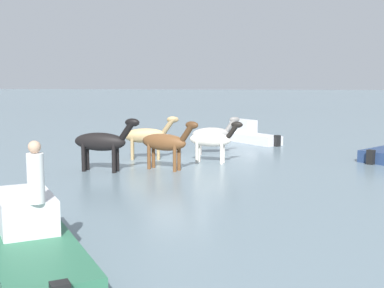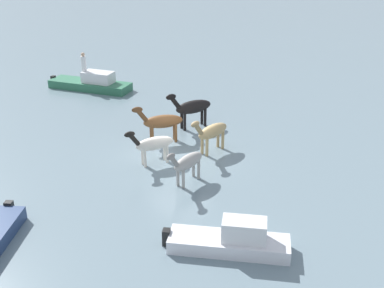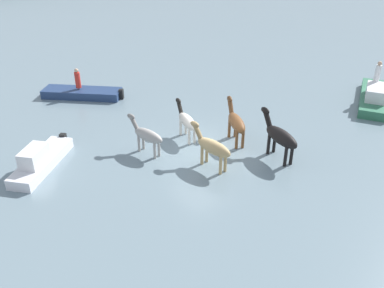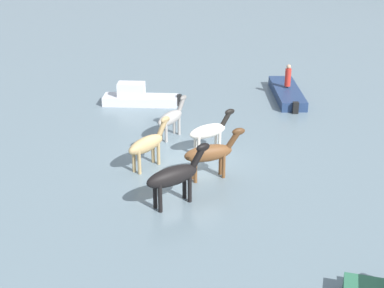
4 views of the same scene
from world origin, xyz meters
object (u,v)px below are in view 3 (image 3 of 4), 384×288
Objects in this scene: boat_motor_center at (41,162)px; person_watcher_seated at (378,72)px; horse_rear_stallion at (212,147)px; horse_dun_straggler at (147,135)px; boat_skiff_near at (83,94)px; horse_pinto_flank at (236,122)px; person_boatman_standing at (78,79)px; horse_chestnut_trailing at (187,121)px; horse_gray_outer at (280,136)px; boat_tender_starboard at (374,98)px.

person_watcher_seated is (18.32, -4.30, 1.46)m from boat_motor_center.
horse_rear_stallion reaches higher than boat_motor_center.
horse_dun_straggler is 0.50× the size of boat_skiff_near.
horse_pinto_flank is 10.42m from boat_skiff_near.
boat_skiff_near is (-3.71, 9.70, -0.88)m from horse_pinto_flank.
horse_pinto_flank is 0.55× the size of boat_skiff_near.
horse_chestnut_trailing is at bearing -75.41° from person_boatman_standing.
boat_skiff_near is 7.96m from boat_motor_center.
horse_dun_straggler is 4.74m from boat_motor_center.
horse_dun_straggler is 1.83× the size of person_boatman_standing.
horse_gray_outer is 12.92m from person_boatman_standing.
person_watcher_seated is at bearing 124.21° from boat_motor_center.
horse_dun_straggler is at bearing 130.89° from boat_skiff_near.
person_boatman_standing reaches higher than horse_chestnut_trailing.
horse_rear_stallion is at bearing -162.56° from horse_dun_straggler.
horse_gray_outer is 0.48× the size of boat_tender_starboard.
boat_tender_starboard is (12.04, -0.21, -0.69)m from horse_rear_stallion.
horse_pinto_flank is 0.44× the size of boat_tender_starboard.
horse_chestnut_trailing is 8.32m from boat_skiff_near.
boat_skiff_near is (0.28, 8.12, -0.76)m from horse_dun_straggler.
person_boatman_standing is (-3.83, 9.85, 0.09)m from horse_pinto_flank.
horse_gray_outer is at bearing 152.34° from boat_skiff_near.
boat_motor_center is at bearing 92.58° from horse_pinto_flank.
horse_rear_stallion is 11.08m from person_boatman_standing.
boat_skiff_near is (-1.34, 10.83, -0.84)m from horse_rear_stallion.
horse_rear_stallion is at bearing 139.35° from horse_pinto_flank.
boat_tender_starboard reaches higher than boat_motor_center.
horse_pinto_flank is 2.01× the size of person_watcher_seated.
horse_gray_outer is 0.73× the size of boat_motor_center.
boat_tender_starboard is 17.56m from person_boatman_standing.
person_watcher_seated is at bearing -38.36° from person_boatman_standing.
boat_tender_starboard is 4.55× the size of person_boatman_standing.
boat_motor_center is 18.88m from person_watcher_seated.
boat_skiff_near is at bearing -70.43° from boat_tender_starboard.
person_watcher_seated is (13.94, -2.63, 0.83)m from horse_dun_straggler.
horse_gray_outer is 12.76m from boat_skiff_near.
horse_pinto_flank is 0.91× the size of horse_gray_outer.
horse_rear_stallion is 12.06m from boat_tender_starboard.
horse_pinto_flank is 2.01× the size of person_boatman_standing.
horse_pinto_flank is 9.02m from boat_motor_center.
horse_gray_outer reaches higher than boat_motor_center.
boat_motor_center is (-8.91, 5.55, -0.81)m from horse_gray_outer.
horse_dun_straggler is 2.29m from horse_chestnut_trailing.
person_watcher_seated is at bearing -91.15° from horse_chestnut_trailing.
person_boatman_standing is (0.16, 8.28, 0.21)m from horse_dun_straggler.
horse_pinto_flank is 1.01× the size of horse_rear_stallion.
boat_motor_center is (-4.67, -6.45, 0.13)m from boat_skiff_near.
boat_skiff_near is at bearing 26.00° from horse_chestnut_trailing.
boat_skiff_near is (-2.00, 8.03, -0.78)m from horse_chestnut_trailing.
boat_motor_center is (-4.39, 1.68, -0.63)m from horse_dun_straggler.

